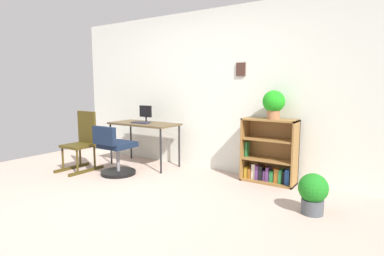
% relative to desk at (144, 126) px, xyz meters
% --- Properties ---
extents(ground_plane, '(6.24, 6.24, 0.00)m').
position_rel_desk_xyz_m(ground_plane, '(0.87, -1.69, -0.66)').
color(ground_plane, tan).
extents(wall_back, '(5.20, 0.12, 2.50)m').
position_rel_desk_xyz_m(wall_back, '(0.87, 0.46, 0.58)').
color(wall_back, silver).
rests_on(wall_back, ground_plane).
extents(desk, '(1.17, 0.56, 0.72)m').
position_rel_desk_xyz_m(desk, '(0.00, 0.00, 0.00)').
color(desk, brown).
rests_on(desk, ground_plane).
extents(monitor, '(0.25, 0.18, 0.28)m').
position_rel_desk_xyz_m(monitor, '(-0.03, 0.08, 0.20)').
color(monitor, '#262628').
rests_on(monitor, desk).
extents(keyboard, '(0.33, 0.12, 0.02)m').
position_rel_desk_xyz_m(keyboard, '(-0.02, -0.07, 0.06)').
color(keyboard, '#262436').
rests_on(keyboard, desk).
extents(office_chair, '(0.52, 0.55, 0.75)m').
position_rel_desk_xyz_m(office_chair, '(0.04, -0.68, -0.34)').
color(office_chair, black).
rests_on(office_chair, ground_plane).
extents(rocking_chair, '(0.42, 0.64, 0.93)m').
position_rel_desk_xyz_m(rocking_chair, '(-0.64, -0.75, -0.20)').
color(rocking_chair, '#3F3411').
rests_on(rocking_chair, ground_plane).
extents(bookshelf_low, '(0.74, 0.30, 0.89)m').
position_rel_desk_xyz_m(bookshelf_low, '(2.07, 0.27, -0.28)').
color(bookshelf_low, olive).
rests_on(bookshelf_low, ground_plane).
extents(potted_plant_on_shelf, '(0.30, 0.30, 0.39)m').
position_rel_desk_xyz_m(potted_plant_on_shelf, '(2.12, 0.21, 0.44)').
color(potted_plant_on_shelf, '#9E6642').
rests_on(potted_plant_on_shelf, bookshelf_low).
extents(potted_plant_floor, '(0.31, 0.31, 0.43)m').
position_rel_desk_xyz_m(potted_plant_floor, '(2.84, -0.56, -0.43)').
color(potted_plant_floor, '#474C51').
rests_on(potted_plant_floor, ground_plane).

